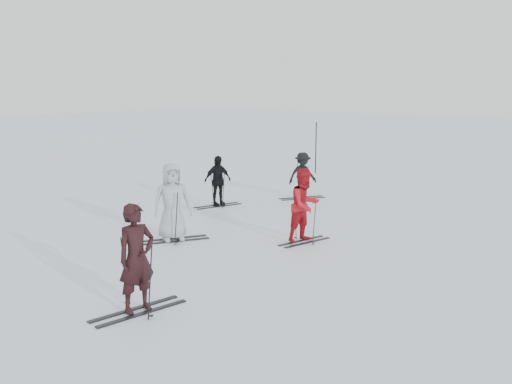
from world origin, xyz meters
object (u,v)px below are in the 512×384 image
(skier_red, at_px, (305,206))
(piste_marker, at_px, (316,148))
(skier_near_dark, at_px, (137,260))
(skier_uphill_far, at_px, (302,176))
(skier_grey, at_px, (172,203))
(skier_uphill_left, at_px, (218,181))

(skier_red, distance_m, piste_marker, 11.50)
(skier_near_dark, distance_m, skier_uphill_far, 10.75)
(skier_near_dark, distance_m, skier_grey, 4.64)
(skier_grey, xyz_separation_m, skier_uphill_left, (-2.01, 3.77, -0.17))
(skier_uphill_far, relative_size, piste_marker, 0.69)
(skier_near_dark, xyz_separation_m, skier_uphill_far, (-3.64, 10.12, -0.16))
(skier_near_dark, height_order, skier_uphill_left, skier_near_dark)
(skier_grey, bearing_deg, skier_near_dark, -110.32)
(skier_near_dark, height_order, piste_marker, piste_marker)
(skier_grey, xyz_separation_m, skier_uphill_far, (-0.63, 6.59, -0.19))
(skier_red, relative_size, piste_marker, 0.81)
(skier_red, height_order, skier_uphill_far, skier_red)
(skier_near_dark, relative_size, skier_red, 1.03)
(skier_uphill_left, relative_size, skier_uphill_far, 1.03)
(skier_red, height_order, skier_uphill_left, skier_red)
(skier_red, xyz_separation_m, piste_marker, (-6.17, 9.70, 0.22))
(skier_grey, distance_m, skier_uphill_left, 4.28)
(skier_grey, height_order, piste_marker, piste_marker)
(skier_red, height_order, piste_marker, piste_marker)
(skier_uphill_left, xyz_separation_m, skier_uphill_far, (1.38, 2.82, -0.02))
(skier_uphill_left, bearing_deg, skier_grey, -134.36)
(skier_uphill_left, bearing_deg, skier_red, -93.04)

